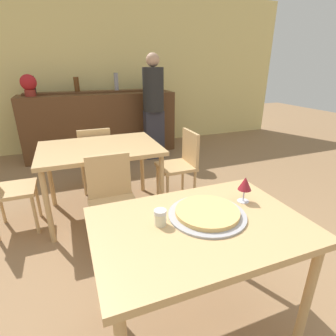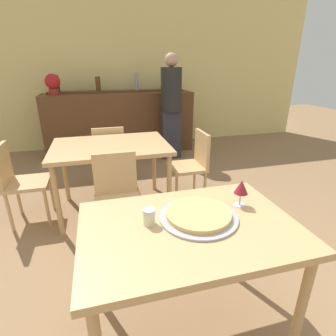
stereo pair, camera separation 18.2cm
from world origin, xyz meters
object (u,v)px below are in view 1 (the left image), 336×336
chair_far_side_front (112,197)px  chair_far_side_left (2,185)px  wine_glass (245,184)px  chair_far_side_right (182,161)px  chair_far_side_back (95,155)px  cheese_shaker (160,217)px  person_standing (154,104)px  potted_plant (29,84)px  pizza_tray (207,213)px

chair_far_side_front → chair_far_side_left: 1.10m
chair_far_side_left → wine_glass: size_ratio=5.22×
chair_far_side_left → chair_far_side_right: (1.84, 0.00, 0.00)m
chair_far_side_back → chair_far_side_front: bearing=90.0°
chair_far_side_back → cheese_shaker: cheese_shaker is taller
person_standing → potted_plant: (-1.84, 0.53, 0.33)m
chair_far_side_front → pizza_tray: chair_far_side_front is taller
chair_far_side_right → pizza_tray: chair_far_side_right is taller
pizza_tray → person_standing: size_ratio=0.25×
chair_far_side_back → pizza_tray: (0.37, -2.16, 0.30)m
chair_far_side_back → pizza_tray: bearing=99.7°
chair_far_side_front → chair_far_side_left: same height
chair_far_side_right → person_standing: size_ratio=0.49×
pizza_tray → person_standing: person_standing is taller
cheese_shaker → person_standing: size_ratio=0.05×
chair_far_side_left → wine_glass: (1.58, -1.49, 0.40)m
chair_far_side_right → cheese_shaker: (-0.82, -1.55, 0.33)m
chair_far_side_front → cheese_shaker: (0.10, -0.95, 0.33)m
chair_far_side_front → chair_far_side_left: (-0.92, 0.60, 0.00)m
chair_far_side_back → chair_far_side_left: 1.10m
person_standing → wine_glass: size_ratio=10.75×
cheese_shaker → potted_plant: 3.75m
chair_far_side_left → person_standing: size_ratio=0.49×
chair_far_side_front → wine_glass: bearing=-53.8°
chair_far_side_left → cheese_shaker: 1.88m
chair_far_side_front → pizza_tray: 1.07m
cheese_shaker → chair_far_side_back: bearing=92.8°
person_standing → pizza_tray: bearing=-103.1°
chair_far_side_front → pizza_tray: (0.37, -0.96, 0.30)m
pizza_tray → chair_far_side_right: bearing=70.5°
cheese_shaker → person_standing: (0.99, 3.10, 0.12)m
pizza_tray → person_standing: bearing=76.9°
pizza_tray → cheese_shaker: (-0.27, 0.01, 0.03)m
chair_far_side_front → chair_far_side_back: (0.00, 1.20, 0.00)m
chair_far_side_left → person_standing: (2.02, 1.55, 0.44)m
chair_far_side_back → person_standing: size_ratio=0.49×
pizza_tray → wine_glass: 0.31m
chair_far_side_back → chair_far_side_right: 1.10m
chair_far_side_back → chair_far_side_right: bearing=147.0°
chair_far_side_left → wine_glass: wine_glass is taller
chair_far_side_back → chair_far_side_left: (-0.92, -0.60, 0.00)m
chair_far_side_front → person_standing: size_ratio=0.49×
person_standing → chair_far_side_right: bearing=-96.4°
chair_far_side_back → potted_plant: bearing=-63.3°
pizza_tray → wine_glass: wine_glass is taller
pizza_tray → cheese_shaker: size_ratio=4.96×
wine_glass → potted_plant: potted_plant is taller
chair_far_side_left → wine_glass: bearing=-133.5°
chair_far_side_back → wine_glass: (0.65, -2.09, 0.40)m
chair_far_side_front → chair_far_side_back: size_ratio=1.00×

